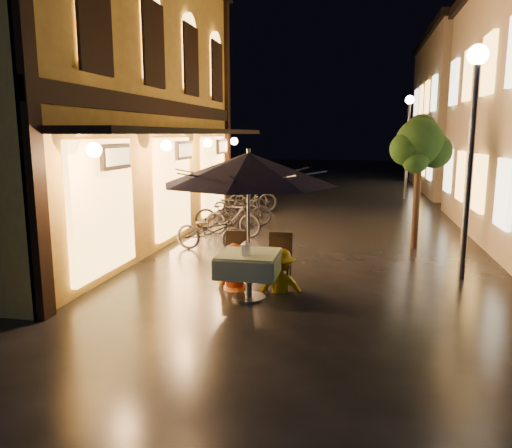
% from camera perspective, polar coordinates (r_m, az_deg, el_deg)
% --- Properties ---
extents(ground, '(90.00, 90.00, 0.00)m').
position_cam_1_polar(ground, '(8.17, 3.74, -9.01)').
color(ground, black).
rests_on(ground, ground).
extents(west_building, '(5.90, 11.40, 7.40)m').
position_cam_1_polar(west_building, '(13.49, -19.11, 14.06)').
color(west_building, gold).
rests_on(west_building, ground).
extents(east_building_far, '(7.30, 10.30, 7.30)m').
position_cam_1_polar(east_building_far, '(26.46, 26.19, 11.35)').
color(east_building_far, '#A89F86').
rests_on(east_building_far, ground).
extents(street_tree, '(1.43, 1.20, 3.15)m').
position_cam_1_polar(street_tree, '(12.24, 18.25, 8.49)').
color(street_tree, black).
rests_on(street_tree, ground).
extents(streetlamp_near, '(0.36, 0.36, 4.23)m').
position_cam_1_polar(streetlamp_near, '(9.85, 23.54, 10.74)').
color(streetlamp_near, '#59595E').
rests_on(streetlamp_near, ground).
extents(streetlamp_far, '(0.36, 0.36, 4.23)m').
position_cam_1_polar(streetlamp_far, '(21.74, 17.01, 10.44)').
color(streetlamp_far, '#59595E').
rests_on(streetlamp_far, ground).
extents(cafe_table, '(0.99, 0.99, 0.78)m').
position_cam_1_polar(cafe_table, '(8.21, -0.84, -4.61)').
color(cafe_table, '#59595E').
rests_on(cafe_table, ground).
extents(patio_umbrella, '(2.82, 2.82, 2.46)m').
position_cam_1_polar(patio_umbrella, '(7.95, -0.87, 6.34)').
color(patio_umbrella, '#59595E').
rests_on(patio_umbrella, ground).
extents(cafe_chair_left, '(0.42, 0.42, 0.97)m').
position_cam_1_polar(cafe_chair_left, '(9.00, -2.33, -3.59)').
color(cafe_chair_left, black).
rests_on(cafe_chair_left, ground).
extents(cafe_chair_right, '(0.42, 0.42, 0.97)m').
position_cam_1_polar(cafe_chair_right, '(8.85, 2.72, -3.84)').
color(cafe_chair_right, black).
rests_on(cafe_chair_right, ground).
extents(table_lantern, '(0.16, 0.16, 0.25)m').
position_cam_1_polar(table_lantern, '(7.93, -1.16, -2.67)').
color(table_lantern, white).
rests_on(table_lantern, cafe_table).
extents(person_orange, '(0.91, 0.79, 1.58)m').
position_cam_1_polar(person_orange, '(8.75, -2.44, -2.31)').
color(person_orange, orange).
rests_on(person_orange, ground).
extents(person_yellow, '(1.04, 0.74, 1.46)m').
position_cam_1_polar(person_yellow, '(8.58, 2.78, -2.99)').
color(person_yellow, '#CD9900').
rests_on(person_yellow, ground).
extents(bicycle_0, '(1.82, 0.82, 0.92)m').
position_cam_1_polar(bicycle_0, '(11.62, -5.17, -0.85)').
color(bicycle_0, black).
rests_on(bicycle_0, ground).
extents(bicycle_1, '(1.69, 0.80, 0.98)m').
position_cam_1_polar(bicycle_1, '(13.24, -2.68, 0.69)').
color(bicycle_1, black).
rests_on(bicycle_1, ground).
extents(bicycle_2, '(1.91, 1.24, 0.95)m').
position_cam_1_polar(bicycle_2, '(14.23, -3.38, 1.29)').
color(bicycle_2, black).
rests_on(bicycle_2, ground).
extents(bicycle_3, '(1.65, 0.91, 0.95)m').
position_cam_1_polar(bicycle_3, '(14.60, -1.28, 1.55)').
color(bicycle_3, black).
rests_on(bicycle_3, ground).
extents(bicycle_4, '(1.83, 1.16, 0.91)m').
position_cam_1_polar(bicycle_4, '(15.52, -2.33, 1.98)').
color(bicycle_4, black).
rests_on(bicycle_4, ground).
extents(bicycle_5, '(1.78, 1.00, 1.03)m').
position_cam_1_polar(bicycle_5, '(17.28, -0.42, 3.04)').
color(bicycle_5, '#222228').
rests_on(bicycle_5, ground).
extents(bicycle_6, '(1.59, 0.81, 0.80)m').
position_cam_1_polar(bicycle_6, '(17.19, -1.29, 2.61)').
color(bicycle_6, black).
rests_on(bicycle_6, ground).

